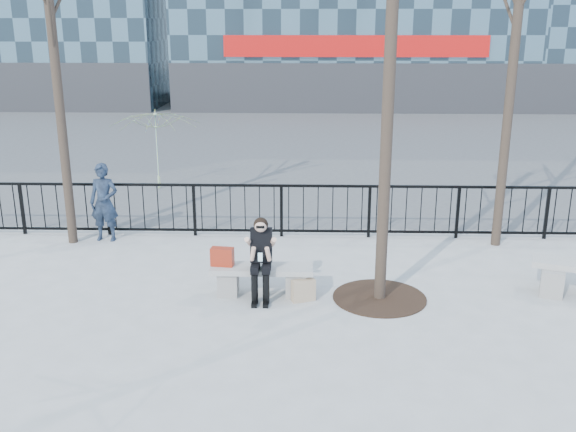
{
  "coord_description": "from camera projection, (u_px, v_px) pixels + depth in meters",
  "views": [
    {
      "loc": [
        0.71,
        -9.63,
        4.24
      ],
      "look_at": [
        0.4,
        0.8,
        1.1
      ],
      "focal_mm": 40.0,
      "sensor_mm": 36.0,
      "label": 1
    }
  ],
  "objects": [
    {
      "name": "street_surface",
      "position": [
        289.0,
        137.0,
        24.82
      ],
      "size": [
        60.0,
        23.0,
        0.01
      ],
      "primitive_type": "cube",
      "color": "#474747",
      "rests_on": "ground"
    },
    {
      "name": "handbag",
      "position": [
        222.0,
        257.0,
        10.32
      ],
      "size": [
        0.38,
        0.22,
        0.3
      ],
      "primitive_type": "cube",
      "rotation": [
        0.0,
        0.0,
        -0.14
      ],
      "color": "maroon",
      "rests_on": "bench_main"
    },
    {
      "name": "ground",
      "position": [
        262.0,
        294.0,
        10.46
      ],
      "size": [
        120.0,
        120.0,
        0.0
      ],
      "primitive_type": "plane",
      "color": "#969591",
      "rests_on": "ground"
    },
    {
      "name": "tree_grate",
      "position": [
        379.0,
        298.0,
        10.31
      ],
      "size": [
        1.5,
        1.5,
        0.02
      ],
      "primitive_type": "cylinder",
      "color": "black",
      "rests_on": "ground"
    },
    {
      "name": "railing",
      "position": [
        272.0,
        210.0,
        13.17
      ],
      "size": [
        14.0,
        0.06,
        1.1
      ],
      "color": "black",
      "rests_on": "ground"
    },
    {
      "name": "vendor_umbrella",
      "position": [
        157.0,
        150.0,
        16.8
      ],
      "size": [
        2.57,
        2.61,
        2.12
      ],
      "primitive_type": "imported",
      "rotation": [
        0.0,
        0.0,
        0.12
      ],
      "color": "yellow",
      "rests_on": "ground"
    },
    {
      "name": "standing_man",
      "position": [
        104.0,
        202.0,
        12.87
      ],
      "size": [
        0.6,
        0.42,
        1.59
      ],
      "primitive_type": "imported",
      "rotation": [
        0.0,
        0.0,
        -0.06
      ],
      "color": "black",
      "rests_on": "ground"
    },
    {
      "name": "seated_woman",
      "position": [
        261.0,
        259.0,
        10.12
      ],
      "size": [
        0.5,
        0.64,
        1.34
      ],
      "color": "black",
      "rests_on": "ground"
    },
    {
      "name": "bench_main",
      "position": [
        262.0,
        277.0,
        10.38
      ],
      "size": [
        1.65,
        0.46,
        0.49
      ],
      "color": "slate",
      "rests_on": "ground"
    },
    {
      "name": "shopping_bag",
      "position": [
        303.0,
        290.0,
        10.17
      ],
      "size": [
        0.4,
        0.26,
        0.35
      ],
      "primitive_type": "cube",
      "rotation": [
        0.0,
        0.0,
        0.37
      ],
      "color": "#C5B58B",
      "rests_on": "ground"
    }
  ]
}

